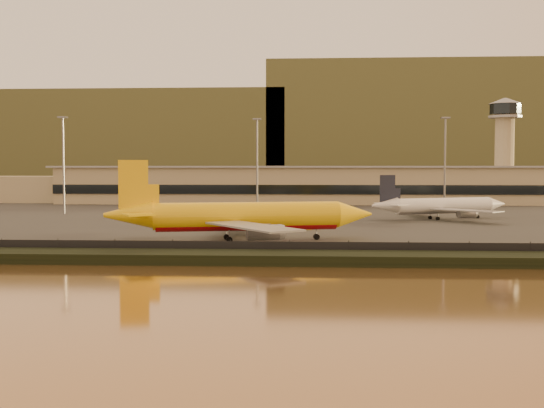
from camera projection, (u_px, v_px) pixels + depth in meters
The scene contains 12 objects.
ground at pixel (279, 248), 105.29m from camera, with size 900.00×900.00×0.00m, color black.
embankment at pixel (273, 258), 88.31m from camera, with size 320.00×7.00×1.40m, color black.
tarmac at pixel (295, 209), 199.98m from camera, with size 320.00×220.00×0.20m, color #2D2D2D.
perimeter_fence at pixel (275, 250), 92.27m from camera, with size 300.00×0.05×2.20m, color black.
terminal_building at pixel (255, 185), 230.96m from camera, with size 202.00×25.00×12.60m.
control_tower at pixel (505, 140), 230.50m from camera, with size 11.20×11.20×35.50m.
apron_light_masts at pixel (351, 155), 178.29m from camera, with size 152.20×12.20×25.40m.
distant_hills at pixel (273, 138), 443.70m from camera, with size 470.00×160.00×70.00m.
dhl_cargo_jet at pixel (242, 217), 112.65m from camera, with size 44.46×42.74×13.39m.
white_narrowbody_jet at pixel (441, 206), 159.19m from camera, with size 34.60×32.70×10.46m.
gse_vehicle_yellow at pixel (300, 224), 133.71m from camera, with size 4.39×1.98×1.98m, color yellow.
gse_vehicle_white at pixel (240, 221), 140.69m from camera, with size 4.50×2.02×2.02m, color white.
Camera 1 is at (5.14, -104.65, 12.51)m, focal length 45.00 mm.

